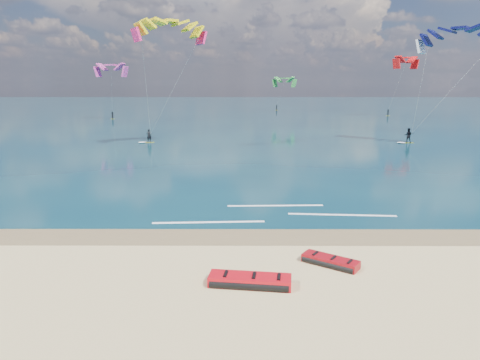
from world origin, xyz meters
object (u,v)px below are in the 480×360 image
packed_kite_left (250,285)px  packed_kite_mid (330,265)px  kitesurfer_far (436,78)px  kitesurfer_main (159,79)px

packed_kite_left → packed_kite_mid: 3.71m
packed_kite_mid → kitesurfer_far: (18.25, 33.38, 7.68)m
packed_kite_left → kitesurfer_main: 36.43m
kitesurfer_main → kitesurfer_far: 31.01m
packed_kite_left → packed_kite_mid: packed_kite_left is taller
packed_kite_left → kitesurfer_far: 41.92m
packed_kite_left → kitesurfer_far: (21.51, 35.16, 7.68)m
packed_kite_left → packed_kite_mid: size_ratio=1.31×
kitesurfer_main → packed_kite_mid: bearing=-91.5°
kitesurfer_main → kitesurfer_far: bearing=-21.4°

